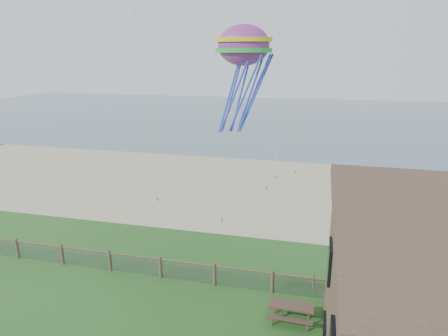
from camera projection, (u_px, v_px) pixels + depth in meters
The scene contains 5 objects.
sand_beach at pixel (261, 189), 35.77m from camera, with size 72.00×20.00×0.02m, color #C3B18D.
ocean at pixel (296, 117), 76.87m from camera, with size 160.00×68.00×0.02m, color slate.
chainlink_fence at pixel (215, 276), 20.68m from camera, with size 36.20×0.20×1.25m, color #4F3E2C, non-canonical shape.
picnic_table at pixel (291, 311), 18.01m from camera, with size 2.00×1.51×0.84m, color brown, non-canonical shape.
octopus_kite at pixel (243, 77), 22.62m from camera, with size 3.22×2.28×6.64m, color #D64321, non-canonical shape.
Camera 1 is at (4.85, -11.71, 11.59)m, focal length 32.00 mm.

